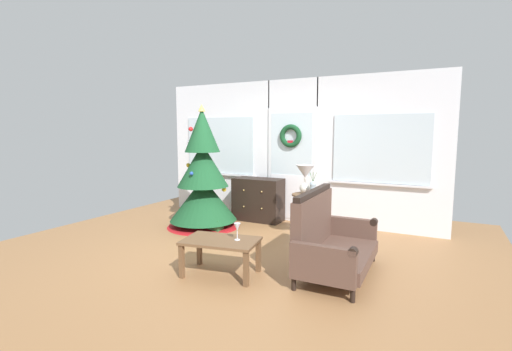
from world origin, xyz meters
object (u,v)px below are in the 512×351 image
(coffee_table, at_px, (221,245))
(gift_box, at_px, (216,225))
(christmas_tree, at_px, (203,182))
(dresser_cabinet, at_px, (258,199))
(flower_vase, at_px, (313,188))
(settee_sofa, at_px, (329,241))
(wine_glass, at_px, (237,228))
(side_table, at_px, (307,207))
(table_lamp, at_px, (305,175))

(coffee_table, xyz_separation_m, gift_box, (-1.06, 1.49, -0.25))
(gift_box, bearing_deg, christmas_tree, 155.70)
(christmas_tree, bearing_deg, dresser_cabinet, 51.42)
(flower_vase, distance_m, coffee_table, 1.89)
(christmas_tree, xyz_separation_m, flower_vase, (1.91, 0.11, 0.03))
(settee_sofa, bearing_deg, dresser_cabinet, 135.05)
(wine_glass, bearing_deg, gift_box, 131.06)
(wine_glass, xyz_separation_m, gift_box, (-1.24, 1.42, -0.45))
(christmas_tree, bearing_deg, coffee_table, -49.41)
(side_table, distance_m, wine_glass, 1.77)
(flower_vase, relative_size, gift_box, 1.76)
(side_table, xyz_separation_m, coffee_table, (-0.40, -1.83, -0.13))
(coffee_table, bearing_deg, settee_sofa, 29.78)
(christmas_tree, relative_size, coffee_table, 2.27)
(coffee_table, height_order, gift_box, coffee_table)
(table_lamp, relative_size, flower_vase, 1.26)
(settee_sofa, bearing_deg, coffee_table, -150.22)
(coffee_table, xyz_separation_m, wine_glass, (0.18, 0.07, 0.20))
(table_lamp, distance_m, flower_vase, 0.25)
(christmas_tree, relative_size, wine_glass, 10.66)
(dresser_cabinet, height_order, gift_box, dresser_cabinet)
(side_table, xyz_separation_m, wine_glass, (-0.22, -1.76, 0.07))
(settee_sofa, distance_m, flower_vase, 1.36)
(christmas_tree, height_order, side_table, christmas_tree)
(settee_sofa, relative_size, gift_box, 6.90)
(christmas_tree, relative_size, side_table, 3.05)
(flower_vase, distance_m, wine_glass, 1.74)
(christmas_tree, relative_size, dresser_cabinet, 2.31)
(flower_vase, relative_size, wine_glass, 1.79)
(gift_box, bearing_deg, side_table, 12.92)
(settee_sofa, height_order, table_lamp, table_lamp)
(dresser_cabinet, xyz_separation_m, table_lamp, (1.11, -0.59, 0.58))
(dresser_cabinet, xyz_separation_m, flower_vase, (1.27, -0.69, 0.41))
(christmas_tree, height_order, settee_sofa, christmas_tree)
(table_lamp, bearing_deg, flower_vase, -32.01)
(side_table, distance_m, gift_box, 1.54)
(dresser_cabinet, distance_m, side_table, 1.33)
(side_table, xyz_separation_m, gift_box, (-1.46, -0.33, -0.39))
(wine_glass, bearing_deg, coffee_table, -158.19)
(dresser_cabinet, distance_m, coffee_table, 2.58)
(table_lamp, height_order, wine_glass, table_lamp)
(table_lamp, xyz_separation_m, coffee_table, (-0.34, -1.87, -0.62))
(gift_box, bearing_deg, settee_sofa, -22.28)
(flower_vase, height_order, wine_glass, flower_vase)
(table_lamp, bearing_deg, settee_sofa, -59.32)
(coffee_table, bearing_deg, table_lamp, 79.83)
(table_lamp, bearing_deg, side_table, -33.69)
(coffee_table, bearing_deg, flower_vase, 74.36)
(dresser_cabinet, height_order, side_table, dresser_cabinet)
(christmas_tree, distance_m, flower_vase, 1.92)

